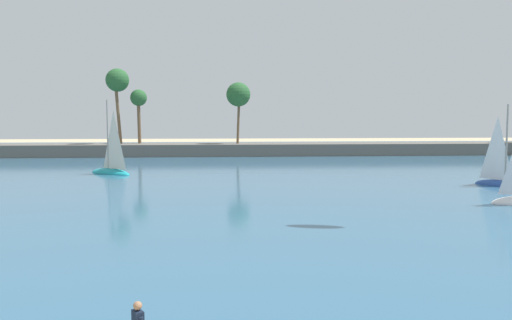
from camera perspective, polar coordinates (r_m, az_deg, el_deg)
name	(u,v)px	position (r m, az deg, el deg)	size (l,w,h in m)	color
sea	(210,164)	(65.30, -4.97, -0.38)	(220.00, 105.87, 0.06)	#33607F
palm_headland	(216,139)	(77.95, -4.39, 2.24)	(115.70, 6.05, 12.97)	#605B54
sailboat_mid_bay	(111,167)	(55.35, -15.45, -0.70)	(5.32, 4.86, 8.06)	teal
sailboat_far_left	(501,178)	(48.67, 25.06, -1.81)	(3.66, 5.21, 7.36)	#234793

